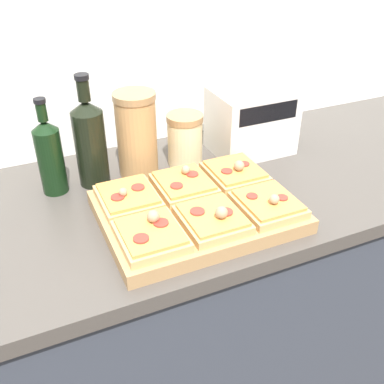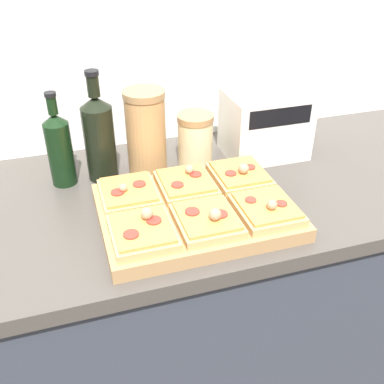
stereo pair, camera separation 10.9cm
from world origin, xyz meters
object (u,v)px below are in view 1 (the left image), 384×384
object	(u,v)px
olive_oil_bottle	(50,155)
wine_bottle	(90,141)
cutting_board	(197,211)
toaster_oven	(251,121)
grain_jar_short	(185,139)
grain_jar_tall	(137,135)

from	to	relation	value
olive_oil_bottle	wine_bottle	world-z (taller)	wine_bottle
cutting_board	toaster_oven	world-z (taller)	toaster_oven
wine_bottle	grain_jar_short	bearing A→B (deg)	-0.00
olive_oil_bottle	grain_jar_short	xyz separation A→B (m)	(0.37, -0.00, -0.03)
olive_oil_bottle	grain_jar_tall	world-z (taller)	olive_oil_bottle
olive_oil_bottle	wine_bottle	size ratio (longest dim) A/B	0.85
cutting_board	olive_oil_bottle	size ratio (longest dim) A/B	1.77
olive_oil_bottle	grain_jar_tall	bearing A→B (deg)	0.00
olive_oil_bottle	grain_jar_short	distance (m)	0.38
cutting_board	toaster_oven	xyz separation A→B (m)	(0.30, 0.26, 0.08)
olive_oil_bottle	grain_jar_tall	size ratio (longest dim) A/B	1.09
wine_bottle	grain_jar_short	world-z (taller)	wine_bottle
cutting_board	grain_jar_short	xyz separation A→B (m)	(0.08, 0.27, 0.06)
olive_oil_bottle	grain_jar_short	bearing A→B (deg)	-0.00
grain_jar_tall	cutting_board	bearing A→B (deg)	-77.47
toaster_oven	grain_jar_tall	bearing A→B (deg)	179.87
cutting_board	toaster_oven	bearing A→B (deg)	41.36
grain_jar_short	toaster_oven	xyz separation A→B (m)	(0.22, -0.00, 0.02)
cutting_board	toaster_oven	distance (m)	0.41
wine_bottle	grain_jar_short	distance (m)	0.27
cutting_board	olive_oil_bottle	distance (m)	0.40
grain_jar_short	toaster_oven	bearing A→B (deg)	-0.22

